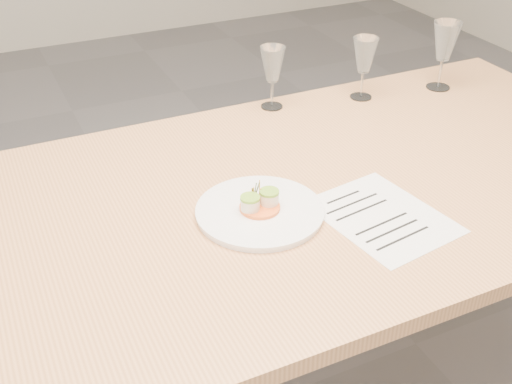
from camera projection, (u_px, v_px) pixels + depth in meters
name	position (u px, v px, depth m)	size (l,w,h in m)	color
dining_table	(228.00, 228.00, 1.54)	(2.40, 1.00, 0.75)	tan
dinner_plate	(260.00, 210.00, 1.46)	(0.30, 0.30, 0.08)	white
recipe_sheet	(382.00, 216.00, 1.46)	(0.29, 0.34, 0.00)	white
wine_glass_2	(272.00, 66.00, 1.89)	(0.08, 0.08, 0.19)	white
wine_glass_3	(365.00, 56.00, 1.95)	(0.08, 0.08, 0.19)	white
wine_glass_4	(445.00, 42.00, 2.01)	(0.09, 0.09, 0.22)	white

